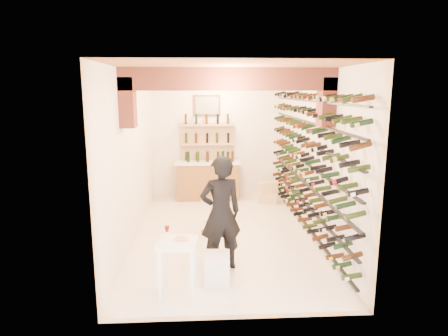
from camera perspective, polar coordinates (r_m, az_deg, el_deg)
The scene contains 11 objects.
ground at distance 8.04m, azimuth 0.12°, elevation -9.54°, with size 6.00×6.00×0.00m, color white.
room_shell at distance 7.29m, azimuth 0.25°, elevation 6.49°, with size 3.52×6.02×3.21m.
wine_rack at distance 7.87m, azimuth 11.33°, elevation 1.47°, with size 0.32×5.70×2.56m.
back_counter at distance 10.42m, azimuth -2.36°, elevation -1.64°, with size 1.70×0.62×1.29m.
back_shelving at distance 10.53m, azimuth -2.41°, elevation 2.02°, with size 1.40×0.31×2.73m.
tasting_table at distance 5.67m, azimuth -6.72°, elevation -11.76°, with size 0.58×0.58×0.95m.
white_stool at distance 6.09m, azimuth -0.98°, elevation -14.29°, with size 0.37×0.37×0.46m, color white.
person at distance 6.30m, azimuth -0.49°, elevation -6.55°, with size 0.68×0.45×1.86m, color black.
chrome_barstool at distance 8.00m, azimuth -2.05°, elevation -6.46°, with size 0.38×0.38×0.73m.
crate_lower at distance 10.21m, azimuth 6.27°, elevation -4.23°, with size 0.47×0.33×0.28m, color #D8B576.
crate_upper at distance 10.15m, azimuth 6.30°, elevation -2.73°, with size 0.46×0.31×0.27m, color #D8B576.
Camera 1 is at (-0.43, -7.51, 2.85)m, focal length 31.63 mm.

